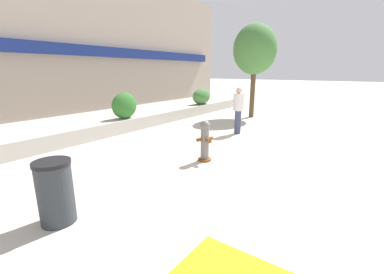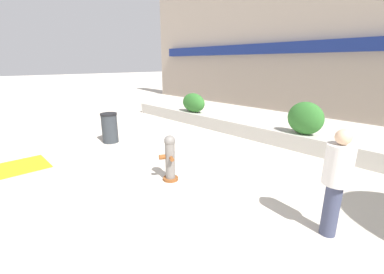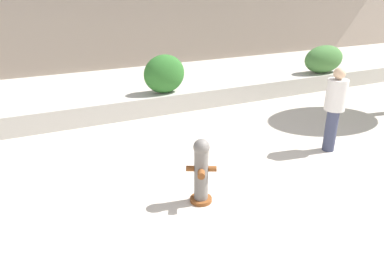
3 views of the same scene
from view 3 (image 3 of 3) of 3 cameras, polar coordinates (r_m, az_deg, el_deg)
The scene contains 6 objects.
ground_plane at distance 5.72m, azimuth 21.27°, elevation -14.02°, with size 120.00×120.00×0.00m, color beige.
planter_wall_low at distance 10.14m, azimuth -2.90°, elevation 5.56°, with size 18.00×0.70×0.50m, color #B7B2A8.
hedge_bush_1 at distance 9.86m, azimuth -4.24°, elevation 9.56°, with size 1.10×0.63×1.00m, color #2D6B28.
hedge_bush_2 at distance 12.76m, azimuth 19.44°, elevation 11.13°, with size 1.42×0.70×0.86m, color #427538.
fire_hydrant at distance 5.81m, azimuth 1.42°, elevation -5.17°, with size 0.47×0.48×1.08m.
pedestrian at distance 7.95m, azimuth 20.92°, elevation 4.62°, with size 0.54×0.54×1.73m.
Camera 3 is at (-3.60, -2.97, 3.31)m, focal length 35.00 mm.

